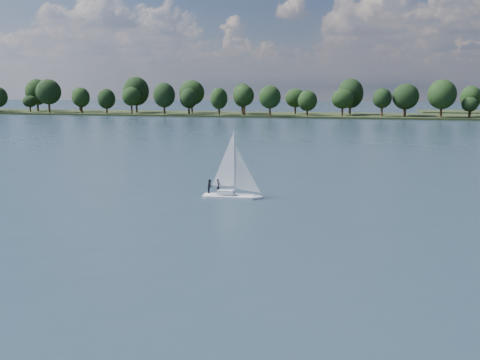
% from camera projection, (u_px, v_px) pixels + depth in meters
% --- Properties ---
extents(ground, '(700.00, 700.00, 0.00)m').
position_uv_depth(ground, '(262.00, 140.00, 125.90)').
color(ground, '#233342').
rests_on(ground, ground).
extents(far_shore, '(660.00, 40.00, 1.50)m').
position_uv_depth(far_shore, '(310.00, 116.00, 233.32)').
color(far_shore, black).
rests_on(far_shore, ground).
extents(sailboat, '(6.31, 2.23, 8.14)m').
position_uv_depth(sailboat, '(229.00, 178.00, 60.31)').
color(sailboat, white).
rests_on(sailboat, ground).
extents(treeline, '(562.78, 73.99, 18.22)m').
position_uv_depth(treeline, '(290.00, 97.00, 230.38)').
color(treeline, black).
rests_on(treeline, ground).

